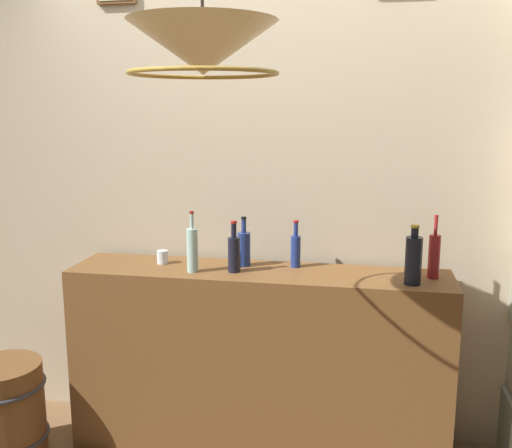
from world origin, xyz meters
TOP-DOWN VIEW (x-y plane):
  - panelled_rear_partition at (-0.00, 1.10)m, footprint 3.63×0.15m
  - bar_shelf_unit at (0.00, 0.81)m, footprint 1.93×0.41m
  - liquor_bottle_tequila at (-0.09, 0.89)m, footprint 0.07×0.07m
  - liquor_bottle_scotch at (0.86, 0.84)m, footprint 0.06×0.06m
  - liquor_bottle_vodka at (-0.11, 0.77)m, footprint 0.06×0.06m
  - liquor_bottle_port at (0.75, 0.72)m, footprint 0.08×0.08m
  - liquor_bottle_rum at (0.18, 0.92)m, footprint 0.05×0.05m
  - liquor_bottle_vermouth at (-0.32, 0.73)m, footprint 0.06×0.06m
  - glass_tumbler_rocks at (-0.52, 0.86)m, footprint 0.06×0.06m
  - pendant_lamp at (-0.07, 0.11)m, footprint 0.55×0.55m
  - wooden_barrel at (-1.27, 0.49)m, footprint 0.42×0.42m

SIDE VIEW (x-z plane):
  - wooden_barrel at x=-1.27m, z-range 0.00..0.50m
  - bar_shelf_unit at x=0.00m, z-range 0.00..0.98m
  - glass_tumbler_rocks at x=-0.52m, z-range 0.98..1.05m
  - liquor_bottle_rum at x=0.18m, z-range 0.95..1.19m
  - liquor_bottle_tequila at x=-0.09m, z-range 0.94..1.20m
  - liquor_bottle_vodka at x=-0.11m, z-range 0.95..1.21m
  - liquor_bottle_scotch at x=0.86m, z-range 0.94..1.24m
  - liquor_bottle_vermouth at x=-0.32m, z-range 0.94..1.25m
  - liquor_bottle_port at x=0.75m, z-range 0.96..1.24m
  - panelled_rear_partition at x=0.00m, z-range 0.08..2.94m
  - pendant_lamp at x=-0.07m, z-range 1.75..2.22m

